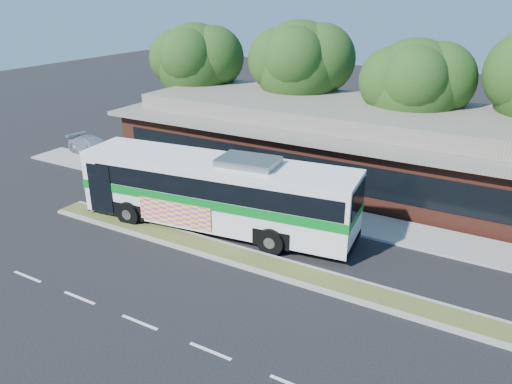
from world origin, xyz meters
TOP-DOWN VIEW (x-y plane):
  - ground at (0.00, 0.00)m, footprint 120.00×120.00m
  - median_strip at (0.00, 0.60)m, footprint 26.00×1.10m
  - sidewalk at (0.00, 6.40)m, footprint 44.00×2.60m
  - parking_lot at (-18.00, 10.00)m, footprint 14.00×12.00m
  - plaza_building at (0.00, 12.99)m, footprint 33.20×11.20m
  - tree_bg_a at (-14.58, 15.14)m, footprint 6.47×5.80m
  - tree_bg_b at (-6.57, 16.14)m, footprint 6.69×6.00m
  - tree_bg_c at (1.40, 15.13)m, footprint 6.24×5.60m
  - transit_bus at (-4.78, 2.60)m, footprint 13.72×4.50m
  - sedan at (-18.79, 7.80)m, footprint 4.63×2.47m

SIDE VIEW (x-z plane):
  - ground at x=0.00m, z-range 0.00..0.00m
  - parking_lot at x=-18.00m, z-range 0.00..0.01m
  - sidewalk at x=0.00m, z-range 0.00..0.12m
  - median_strip at x=0.00m, z-range 0.00..0.15m
  - sedan at x=-18.79m, z-range 0.00..1.28m
  - transit_bus at x=-4.78m, z-range 0.21..4.00m
  - plaza_building at x=0.00m, z-range -0.10..4.35m
  - tree_bg_c at x=1.40m, z-range 1.46..9.72m
  - tree_bg_a at x=-14.58m, z-range 1.55..10.18m
  - tree_bg_b at x=-6.57m, z-range 1.64..10.64m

